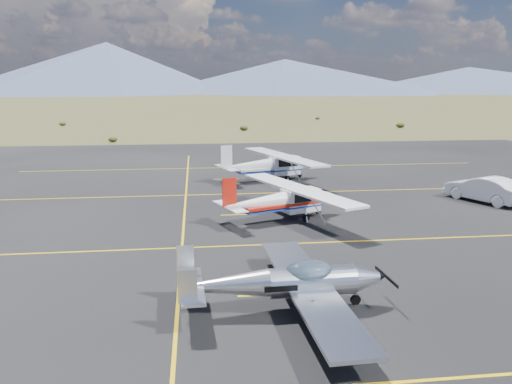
# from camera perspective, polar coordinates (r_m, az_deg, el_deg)

# --- Properties ---
(ground) EXTENTS (1600.00, 1600.00, 0.00)m
(ground) POSITION_cam_1_polar(r_m,az_deg,el_deg) (21.24, 7.95, -7.43)
(ground) COLOR #383D1C
(ground) RESTS_ON ground
(apron) EXTENTS (72.00, 72.00, 0.02)m
(apron) POSITION_cam_1_polar(r_m,az_deg,el_deg) (27.77, 4.27, -2.69)
(apron) COLOR black
(apron) RESTS_ON ground
(aircraft_low_wing) EXTENTS (6.48, 9.05, 1.97)m
(aircraft_low_wing) POSITION_cam_1_polar(r_m,az_deg,el_deg) (16.06, 3.69, -10.28)
(aircraft_low_wing) COLOR silver
(aircraft_low_wing) RESTS_ON apron
(aircraft_cessna) EXTENTS (7.11, 9.83, 2.54)m
(aircraft_cessna) POSITION_cam_1_polar(r_m,az_deg,el_deg) (26.56, 3.00, -0.84)
(aircraft_cessna) COLOR white
(aircraft_cessna) RESTS_ON apron
(aircraft_plain) EXTENTS (7.61, 11.10, 2.84)m
(aircraft_plain) POSITION_cam_1_polar(r_m,az_deg,el_deg) (37.74, 1.51, 3.21)
(aircraft_plain) COLOR silver
(aircraft_plain) RESTS_ON apron
(sedan) EXTENTS (3.52, 5.09, 1.59)m
(sedan) POSITION_cam_1_polar(r_m,az_deg,el_deg) (33.84, 24.64, 0.30)
(sedan) COLOR white
(sedan) RESTS_ON apron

